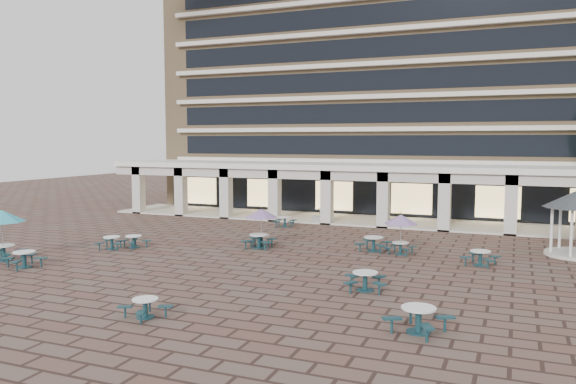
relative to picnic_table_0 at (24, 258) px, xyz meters
name	(u,v)px	position (x,y,z in m)	size (l,w,h in m)	color
ground	(291,259)	(11.36, 6.74, -0.47)	(120.00, 120.00, 0.00)	brown
apartment_building	(394,71)	(11.36, 32.21, 12.13)	(40.00, 15.50, 25.20)	#9B7C57
retail_arcade	(363,182)	(11.36, 21.54, 2.53)	(42.00, 6.60, 4.40)	white
picnic_table_0	(24,258)	(0.00, 0.00, 0.00)	(2.13, 2.13, 0.78)	#163B43
picnic_table_1	(145,306)	(10.30, -4.26, -0.06)	(1.84, 1.84, 0.68)	#163B43
picnic_table_2	(418,317)	(19.42, -2.19, 0.04)	(2.26, 2.26, 0.85)	#163B43
picnic_table_3	(365,279)	(16.54, 2.13, 0.00)	(2.04, 2.04, 0.79)	#163B43
picnic_table_4	(2,218)	(-2.20, 0.71, 1.76)	(2.27, 2.27, 2.62)	#163B43
picnic_table_5	(134,240)	(1.78, 6.16, -0.05)	(1.85, 1.85, 0.71)	#163B43
picnic_table_6	(261,215)	(8.53, 9.20, 1.42)	(1.93, 1.93, 2.23)	#163B43
picnic_table_8	(112,242)	(0.88, 5.36, -0.04)	(1.91, 1.91, 0.72)	#163B43
picnic_table_9	(259,240)	(8.56, 8.78, 0.01)	(1.92, 1.92, 0.81)	#163B43
picnic_table_10	(374,243)	(14.88, 10.44, 0.01)	(1.92, 1.92, 0.81)	#163B43
picnic_table_11	(401,221)	(16.47, 10.08, 1.38)	(1.88, 1.88, 2.17)	#163B43
picnic_table_12	(285,221)	(6.87, 16.74, -0.04)	(1.86, 1.86, 0.72)	#163B43
picnic_table_13	(480,257)	(20.66, 8.88, -0.02)	(1.93, 1.93, 0.75)	#163B43
planter_left	(323,215)	(8.76, 19.64, 0.10)	(1.50, 0.90, 1.34)	#9A9A95
planter_right	(400,221)	(14.57, 19.64, -0.02)	(1.50, 0.64, 1.18)	#9A9A95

